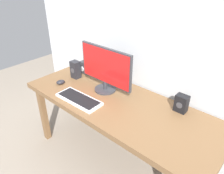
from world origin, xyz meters
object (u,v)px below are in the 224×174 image
at_px(keyboard_primary, 79,99).
at_px(mouse, 61,82).
at_px(speaker_left, 75,70).
at_px(monitor, 106,69).
at_px(audio_controller, 85,67).
at_px(desk, 118,109).
at_px(speaker_right, 181,103).

bearing_deg(keyboard_primary, mouse, 168.33).
distance_m(mouse, speaker_left, 0.20).
xyz_separation_m(monitor, audio_controller, (-0.41, 0.11, -0.15)).
distance_m(monitor, keyboard_primary, 0.35).
xyz_separation_m(keyboard_primary, audio_controller, (-0.36, 0.40, 0.05)).
height_order(monitor, mouse, monitor).
height_order(monitor, audio_controller, monitor).
bearing_deg(desk, mouse, -168.07).
xyz_separation_m(desk, mouse, (-0.61, -0.13, 0.09)).
distance_m(keyboard_primary, mouse, 0.36).
xyz_separation_m(speaker_right, audio_controller, (-1.08, -0.03, -0.01)).
relative_size(keyboard_primary, mouse, 5.10).
relative_size(speaker_right, audio_controller, 1.11).
distance_m(desk, keyboard_primary, 0.34).
relative_size(speaker_right, speaker_left, 0.79).
distance_m(speaker_right, speaker_left, 1.08).
bearing_deg(monitor, audio_controller, 164.38).
relative_size(keyboard_primary, speaker_left, 2.40).
relative_size(desk, keyboard_primary, 4.14).
xyz_separation_m(desk, speaker_right, (0.45, 0.23, 0.14)).
bearing_deg(mouse, speaker_right, 33.23).
height_order(keyboard_primary, mouse, mouse).
height_order(mouse, speaker_right, speaker_right).
bearing_deg(audio_controller, speaker_right, 1.84).
relative_size(monitor, speaker_right, 3.99).
relative_size(desk, mouse, 21.11).
distance_m(desk, monitor, 0.36).
bearing_deg(speaker_left, audio_controller, 95.97).
relative_size(desk, audio_controller, 13.85).
bearing_deg(audio_controller, keyboard_primary, -47.74).
relative_size(monitor, speaker_left, 3.17).
xyz_separation_m(desk, speaker_left, (-0.61, 0.06, 0.16)).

